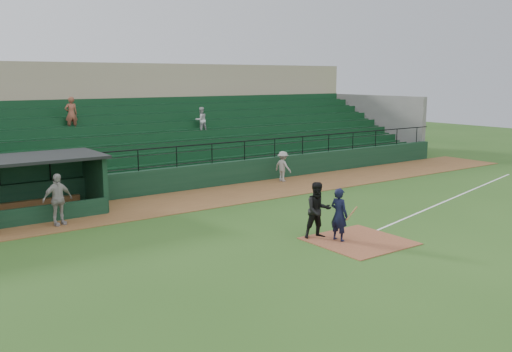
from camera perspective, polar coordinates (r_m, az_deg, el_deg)
ground at (r=20.13m, az=8.38°, el=-5.95°), size 90.00×90.00×0.00m
warning_track at (r=26.28m, az=-3.82°, el=-2.05°), size 40.00×4.00×0.03m
home_plate_dirt at (r=19.45m, az=10.44°, el=-6.53°), size 3.00×3.00×0.03m
foul_line at (r=26.84m, az=18.96°, el=-2.34°), size 17.49×4.44×0.01m
stadium_structure at (r=33.34m, az=-11.61°, el=4.31°), size 38.00×13.08×6.40m
batter_at_plate at (r=19.16m, az=8.46°, el=-3.92°), size 1.06×0.73×1.84m
umpire at (r=19.40m, az=6.34°, el=-3.50°), size 1.14×1.01×1.97m
runner at (r=29.76m, az=2.76°, el=0.99°), size 0.76×1.12×1.61m
dugout_player_a at (r=22.15m, az=-19.56°, el=-2.26°), size 1.22×0.68×1.96m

